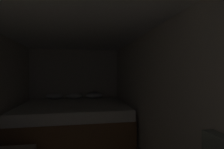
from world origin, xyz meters
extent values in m
cube|color=beige|center=(0.00, 4.47, 1.01)|extent=(2.49, 0.05, 2.03)
cube|color=beige|center=(1.22, 1.83, 1.01)|extent=(0.05, 5.21, 2.03)
cube|color=white|center=(0.00, 1.83, 2.05)|extent=(2.49, 5.21, 0.05)
cube|color=brown|center=(0.00, 3.43, 0.24)|extent=(2.27, 1.91, 0.49)
cube|color=white|center=(0.00, 3.43, 0.59)|extent=(2.23, 1.87, 0.21)
ellipsoid|color=white|center=(-0.51, 4.19, 0.77)|extent=(0.44, 0.31, 0.16)
ellipsoid|color=white|center=(0.51, 4.19, 0.77)|extent=(0.44, 0.31, 0.16)
ellipsoid|color=white|center=(0.00, 4.19, 0.77)|extent=(0.44, 0.31, 0.16)
camera|label=1|loc=(0.11, -0.56, 1.36)|focal=28.33mm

